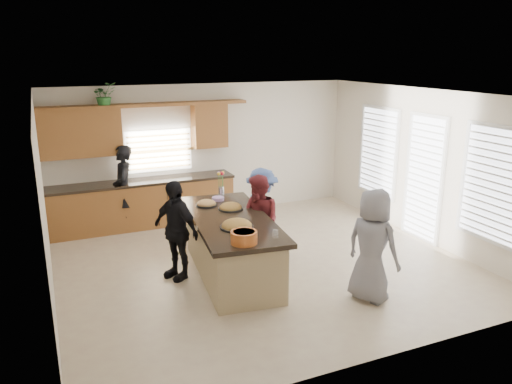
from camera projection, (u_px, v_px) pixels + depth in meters
name	position (u px, v px, depth m)	size (l,w,h in m)	color
floor	(262.00, 263.00, 8.37)	(6.50, 6.50, 0.00)	beige
room_shell	(263.00, 152.00, 7.85)	(6.52, 6.02, 2.81)	silver
back_cabinetry	(140.00, 182.00, 9.97)	(4.08, 0.66, 2.46)	#99622C
right_wall_glazing	(426.00, 170.00, 9.12)	(0.06, 4.00, 2.25)	white
island	(231.00, 247.00, 7.86)	(1.45, 2.81, 0.95)	tan
platter_front	(237.00, 226.00, 7.26)	(0.50, 0.50, 0.20)	black
platter_mid	(231.00, 208.00, 8.12)	(0.41, 0.41, 0.16)	black
platter_back	(206.00, 204.00, 8.31)	(0.35, 0.35, 0.14)	black
salad_bowl	(244.00, 237.00, 6.65)	(0.36, 0.36, 0.17)	#C75E24
clear_cup	(275.00, 234.00, 6.88)	(0.08, 0.08, 0.10)	white
plate_stack	(218.00, 199.00, 8.61)	(0.21, 0.21, 0.05)	#B18CCC
flower_vase	(221.00, 183.00, 8.82)	(0.14, 0.14, 0.44)	silver
potted_plant	(104.00, 95.00, 9.37)	(0.43, 0.37, 0.48)	#2E742E
woman_left_back	(124.00, 189.00, 9.74)	(0.62, 0.41, 1.70)	black
woman_left_mid	(259.00, 221.00, 8.12)	(0.74, 0.58, 1.52)	maroon
woman_left_front	(176.00, 230.00, 7.66)	(0.92, 0.38, 1.57)	black
woman_right_back	(262.00, 212.00, 8.56)	(0.99, 0.57, 1.54)	#394D7D
woman_right_front	(372.00, 246.00, 6.95)	(0.80, 0.52, 1.64)	slate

